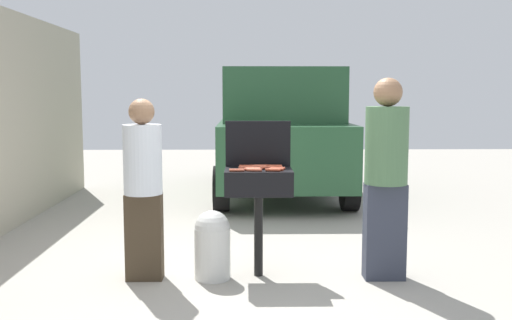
{
  "coord_description": "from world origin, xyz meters",
  "views": [
    {
      "loc": [
        0.08,
        -5.22,
        1.64
      ],
      "look_at": [
        0.19,
        0.46,
        1.0
      ],
      "focal_mm": 41.13,
      "sensor_mm": 36.0,
      "label": 1
    }
  ],
  "objects_px": {
    "hot_dog_0": "(246,168)",
    "hot_dog_10": "(273,170)",
    "hot_dog_14": "(275,167)",
    "hot_dog_6": "(253,169)",
    "hot_dog_7": "(237,170)",
    "hot_dog_8": "(278,168)",
    "hot_dog_13": "(255,168)",
    "hot_dog_5": "(246,166)",
    "person_left": "(143,183)",
    "bbq_grill": "(258,186)",
    "hot_dog_2": "(267,168)",
    "hot_dog_3": "(259,167)",
    "propane_tank": "(212,243)",
    "hot_dog_12": "(254,170)",
    "hot_dog_11": "(275,166)",
    "hot_dog_1": "(252,169)",
    "hot_dog_9": "(276,169)",
    "person_right": "(386,171)",
    "parked_minivan": "(280,131)",
    "hot_dog_4": "(260,166)"
  },
  "relations": [
    {
      "from": "hot_dog_11",
      "to": "hot_dog_13",
      "type": "xyz_separation_m",
      "value": [
        -0.18,
        -0.15,
        0.0
      ]
    },
    {
      "from": "hot_dog_14",
      "to": "hot_dog_4",
      "type": "bearing_deg",
      "value": 147.39
    },
    {
      "from": "hot_dog_6",
      "to": "hot_dog_11",
      "type": "distance_m",
      "value": 0.28
    },
    {
      "from": "hot_dog_3",
      "to": "person_right",
      "type": "bearing_deg",
      "value": -9.02
    },
    {
      "from": "hot_dog_8",
      "to": "hot_dog_2",
      "type": "bearing_deg",
      "value": 146.3
    },
    {
      "from": "hot_dog_0",
      "to": "hot_dog_2",
      "type": "xyz_separation_m",
      "value": [
        0.19,
        0.0,
        0.0
      ]
    },
    {
      "from": "hot_dog_1",
      "to": "propane_tank",
      "type": "height_order",
      "value": "hot_dog_1"
    },
    {
      "from": "hot_dog_0",
      "to": "hot_dog_10",
      "type": "bearing_deg",
      "value": -34.82
    },
    {
      "from": "hot_dog_9",
      "to": "hot_dog_10",
      "type": "bearing_deg",
      "value": -125.69
    },
    {
      "from": "hot_dog_13",
      "to": "person_right",
      "type": "relative_size",
      "value": 0.07
    },
    {
      "from": "person_left",
      "to": "hot_dog_10",
      "type": "bearing_deg",
      "value": -16.88
    },
    {
      "from": "hot_dog_7",
      "to": "hot_dog_8",
      "type": "bearing_deg",
      "value": 16.79
    },
    {
      "from": "hot_dog_6",
      "to": "hot_dog_0",
      "type": "bearing_deg",
      "value": 126.52
    },
    {
      "from": "hot_dog_13",
      "to": "propane_tank",
      "type": "height_order",
      "value": "hot_dog_13"
    },
    {
      "from": "hot_dog_8",
      "to": "hot_dog_14",
      "type": "bearing_deg",
      "value": 99.46
    },
    {
      "from": "hot_dog_0",
      "to": "hot_dog_10",
      "type": "distance_m",
      "value": 0.28
    },
    {
      "from": "hot_dog_6",
      "to": "hot_dog_10",
      "type": "height_order",
      "value": "same"
    },
    {
      "from": "hot_dog_7",
      "to": "hot_dog_9",
      "type": "distance_m",
      "value": 0.35
    },
    {
      "from": "hot_dog_13",
      "to": "hot_dog_14",
      "type": "relative_size",
      "value": 1.0
    },
    {
      "from": "hot_dog_2",
      "to": "propane_tank",
      "type": "bearing_deg",
      "value": -168.84
    },
    {
      "from": "hot_dog_14",
      "to": "hot_dog_2",
      "type": "bearing_deg",
      "value": -151.26
    },
    {
      "from": "hot_dog_2",
      "to": "hot_dog_12",
      "type": "distance_m",
      "value": 0.2
    },
    {
      "from": "hot_dog_2",
      "to": "hot_dog_14",
      "type": "relative_size",
      "value": 1.0
    },
    {
      "from": "person_left",
      "to": "hot_dog_0",
      "type": "bearing_deg",
      "value": -7.45
    },
    {
      "from": "hot_dog_10",
      "to": "hot_dog_8",
      "type": "bearing_deg",
      "value": 65.92
    },
    {
      "from": "hot_dog_10",
      "to": "hot_dog_11",
      "type": "xyz_separation_m",
      "value": [
        0.03,
        0.28,
        0.0
      ]
    },
    {
      "from": "hot_dog_0",
      "to": "hot_dog_1",
      "type": "relative_size",
      "value": 1.0
    },
    {
      "from": "bbq_grill",
      "to": "hot_dog_7",
      "type": "bearing_deg",
      "value": -140.49
    },
    {
      "from": "hot_dog_0",
      "to": "hot_dog_8",
      "type": "relative_size",
      "value": 1.0
    },
    {
      "from": "hot_dog_3",
      "to": "hot_dog_13",
      "type": "distance_m",
      "value": 0.1
    },
    {
      "from": "hot_dog_1",
      "to": "hot_dog_12",
      "type": "relative_size",
      "value": 1.0
    },
    {
      "from": "person_left",
      "to": "person_right",
      "type": "height_order",
      "value": "person_right"
    },
    {
      "from": "hot_dog_4",
      "to": "person_left",
      "type": "height_order",
      "value": "person_left"
    },
    {
      "from": "hot_dog_0",
      "to": "person_right",
      "type": "relative_size",
      "value": 0.07
    },
    {
      "from": "parked_minivan",
      "to": "propane_tank",
      "type": "bearing_deg",
      "value": 79.14
    },
    {
      "from": "hot_dog_2",
      "to": "hot_dog_9",
      "type": "xyz_separation_m",
      "value": [
        0.07,
        -0.12,
        0.0
      ]
    },
    {
      "from": "hot_dog_6",
      "to": "person_right",
      "type": "xyz_separation_m",
      "value": [
        1.17,
        -0.03,
        -0.02
      ]
    },
    {
      "from": "hot_dog_12",
      "to": "person_right",
      "type": "relative_size",
      "value": 0.07
    },
    {
      "from": "hot_dog_5",
      "to": "person_left",
      "type": "height_order",
      "value": "person_left"
    },
    {
      "from": "hot_dog_6",
      "to": "hot_dog_7",
      "type": "relative_size",
      "value": 1.0
    },
    {
      "from": "hot_dog_6",
      "to": "hot_dog_9",
      "type": "height_order",
      "value": "same"
    },
    {
      "from": "hot_dog_1",
      "to": "hot_dog_13",
      "type": "xyz_separation_m",
      "value": [
        0.03,
        0.08,
        0.0
      ]
    },
    {
      "from": "hot_dog_0",
      "to": "hot_dog_8",
      "type": "height_order",
      "value": "same"
    },
    {
      "from": "hot_dog_14",
      "to": "hot_dog_6",
      "type": "bearing_deg",
      "value": -147.78
    },
    {
      "from": "hot_dog_6",
      "to": "hot_dog_13",
      "type": "bearing_deg",
      "value": 67.86
    },
    {
      "from": "hot_dog_5",
      "to": "person_right",
      "type": "bearing_deg",
      "value": -10.17
    },
    {
      "from": "bbq_grill",
      "to": "hot_dog_3",
      "type": "distance_m",
      "value": 0.18
    },
    {
      "from": "hot_dog_7",
      "to": "hot_dog_9",
      "type": "bearing_deg",
      "value": 7.57
    },
    {
      "from": "hot_dog_13",
      "to": "hot_dog_6",
      "type": "bearing_deg",
      "value": -112.14
    },
    {
      "from": "person_left",
      "to": "hot_dog_3",
      "type": "bearing_deg",
      "value": -4.59
    }
  ]
}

